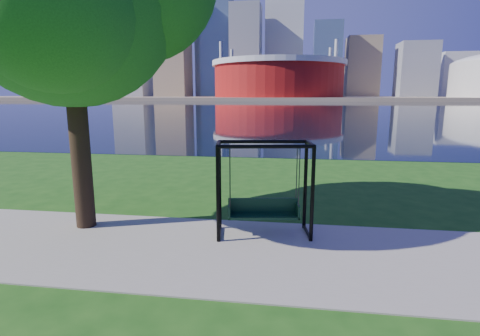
# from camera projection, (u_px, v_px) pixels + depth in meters

# --- Properties ---
(ground) EXTENTS (900.00, 900.00, 0.00)m
(ground) POSITION_uv_depth(u_px,v_px,m) (235.00, 243.00, 8.67)
(ground) COLOR #1E5114
(ground) RESTS_ON ground
(path) EXTENTS (120.00, 4.00, 0.03)m
(path) POSITION_uv_depth(u_px,v_px,m) (232.00, 251.00, 8.18)
(path) COLOR #9E937F
(path) RESTS_ON ground
(river) EXTENTS (900.00, 180.00, 0.02)m
(river) POSITION_uv_depth(u_px,v_px,m) (291.00, 107.00, 107.70)
(river) COLOR black
(river) RESTS_ON ground
(far_bank) EXTENTS (900.00, 228.00, 2.00)m
(far_bank) POSITION_uv_depth(u_px,v_px,m) (294.00, 98.00, 305.58)
(far_bank) COLOR #937F60
(far_bank) RESTS_ON ground
(stadium) EXTENTS (83.00, 83.00, 32.00)m
(stadium) POSITION_uv_depth(u_px,v_px,m) (278.00, 77.00, 235.53)
(stadium) COLOR maroon
(stadium) RESTS_ON far_bank
(skyline) EXTENTS (392.00, 66.00, 96.50)m
(skyline) POSITION_uv_depth(u_px,v_px,m) (290.00, 55.00, 312.49)
(skyline) COLOR gray
(skyline) RESTS_ON far_bank
(swing) EXTENTS (2.37, 1.32, 2.30)m
(swing) POSITION_uv_depth(u_px,v_px,m) (264.00, 191.00, 8.98)
(swing) COLOR black
(swing) RESTS_ON ground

